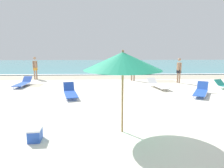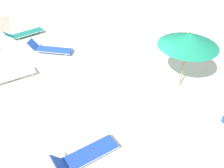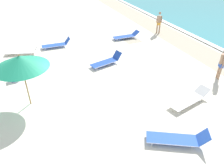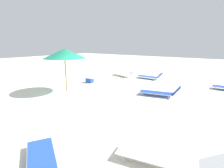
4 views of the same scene
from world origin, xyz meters
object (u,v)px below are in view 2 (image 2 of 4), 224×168
object	(u,v)px
sun_lounger_near_water_left	(9,76)
sun_lounger_mid_beach_pair_b	(50,49)
beach_umbrella	(189,40)
sun_lounger_mid_beach_pair_a	(24,33)
sun_lounger_under_umbrella	(85,155)

from	to	relation	value
sun_lounger_near_water_left	sun_lounger_mid_beach_pair_b	size ratio (longest dim) A/B	1.06
beach_umbrella	sun_lounger_near_water_left	xyz separation A→B (m)	(2.79, 6.94, -1.99)
beach_umbrella	sun_lounger_mid_beach_pair_a	size ratio (longest dim) A/B	1.12
sun_lounger_under_umbrella	sun_lounger_near_water_left	size ratio (longest dim) A/B	0.90
sun_lounger_under_umbrella	sun_lounger_mid_beach_pair_a	size ratio (longest dim) A/B	0.96
sun_lounger_mid_beach_pair_a	sun_lounger_mid_beach_pair_b	world-z (taller)	sun_lounger_mid_beach_pair_b
sun_lounger_under_umbrella	sun_lounger_mid_beach_pair_b	distance (m)	6.98
beach_umbrella	sun_lounger_under_umbrella	world-z (taller)	beach_umbrella
sun_lounger_near_water_left	beach_umbrella	bearing A→B (deg)	-124.34
sun_lounger_under_umbrella	sun_lounger_mid_beach_pair_a	bearing A→B (deg)	-6.45
sun_lounger_mid_beach_pair_a	sun_lounger_mid_beach_pair_b	bearing A→B (deg)	-172.28
beach_umbrella	sun_lounger_mid_beach_pair_b	distance (m)	7.02
sun_lounger_mid_beach_pair_b	sun_lounger_near_water_left	bearing A→B (deg)	160.82
beach_umbrella	sun_lounger_mid_beach_pair_a	distance (m)	9.41
beach_umbrella	sun_lounger_under_umbrella	bearing A→B (deg)	116.25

